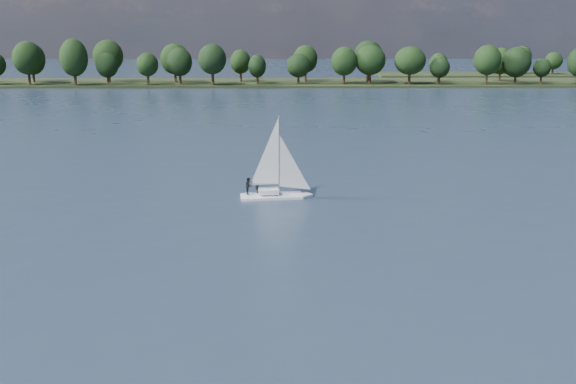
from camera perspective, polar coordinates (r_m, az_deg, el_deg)
The scene contains 4 objects.
ground at distance 125.55m, azimuth -4.25°, elevation 5.76°, with size 700.00×700.00×0.00m, color #233342.
far_shore at distance 236.85m, azimuth -2.62°, elevation 9.59°, with size 660.00×40.00×1.50m, color black.
sailboat at distance 70.19m, azimuth -1.42°, elevation 1.55°, with size 7.48×3.02×9.57m.
treeline at distance 233.19m, azimuth -6.16°, elevation 11.46°, with size 562.86×74.08×17.85m.
Camera 1 is at (7.73, -24.06, 17.65)m, focal length 40.00 mm.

